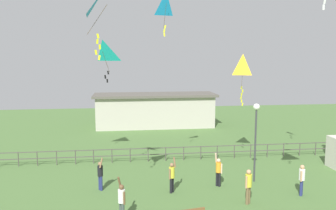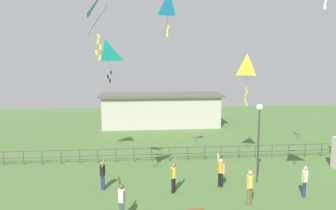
{
  "view_description": "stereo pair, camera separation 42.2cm",
  "coord_description": "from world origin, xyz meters",
  "px_view_note": "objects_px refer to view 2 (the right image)",
  "views": [
    {
      "loc": [
        -2.71,
        -8.62,
        6.93
      ],
      "look_at": [
        -0.91,
        5.57,
        4.99
      ],
      "focal_mm": 36.96,
      "sensor_mm": 36.0,
      "label": 1
    },
    {
      "loc": [
        -2.29,
        -8.67,
        6.93
      ],
      "look_at": [
        -0.91,
        5.57,
        4.99
      ],
      "focal_mm": 36.96,
      "sensor_mm": 36.0,
      "label": 2
    }
  ],
  "objects_px": {
    "person_2": "(102,173)",
    "kite_2": "(105,52)",
    "kite_0": "(169,5)",
    "person_3": "(173,175)",
    "person_0": "(221,170)",
    "lamppost": "(259,126)",
    "person_1": "(250,185)",
    "kite_1": "(107,7)",
    "kite_6": "(247,68)",
    "person_4": "(122,199)",
    "person_5": "(305,179)"
  },
  "relations": [
    {
      "from": "person_1",
      "to": "person_3",
      "type": "bearing_deg",
      "value": 151.73
    },
    {
      "from": "kite_2",
      "to": "person_0",
      "type": "bearing_deg",
      "value": -10.0
    },
    {
      "from": "person_0",
      "to": "kite_0",
      "type": "xyz_separation_m",
      "value": [
        -2.6,
        2.03,
        8.97
      ]
    },
    {
      "from": "person_4",
      "to": "kite_6",
      "type": "relative_size",
      "value": 0.58
    },
    {
      "from": "lamppost",
      "to": "person_5",
      "type": "xyz_separation_m",
      "value": [
        1.63,
        -2.22,
        -2.32
      ]
    },
    {
      "from": "person_2",
      "to": "kite_2",
      "type": "distance_m",
      "value": 6.39
    },
    {
      "from": "person_0",
      "to": "kite_6",
      "type": "bearing_deg",
      "value": 57.61
    },
    {
      "from": "kite_0",
      "to": "person_3",
      "type": "bearing_deg",
      "value": -90.78
    },
    {
      "from": "person_5",
      "to": "kite_0",
      "type": "relative_size",
      "value": 0.65
    },
    {
      "from": "lamppost",
      "to": "person_5",
      "type": "relative_size",
      "value": 2.79
    },
    {
      "from": "person_2",
      "to": "kite_6",
      "type": "distance_m",
      "value": 11.26
    },
    {
      "from": "person_1",
      "to": "kite_6",
      "type": "bearing_deg",
      "value": 74.11
    },
    {
      "from": "kite_0",
      "to": "kite_1",
      "type": "bearing_deg",
      "value": -121.43
    },
    {
      "from": "person_2",
      "to": "person_4",
      "type": "xyz_separation_m",
      "value": [
        1.14,
        -3.64,
        0.04
      ]
    },
    {
      "from": "person_1",
      "to": "person_3",
      "type": "xyz_separation_m",
      "value": [
        -3.43,
        1.84,
        -0.04
      ]
    },
    {
      "from": "kite_2",
      "to": "person_5",
      "type": "bearing_deg",
      "value": -15.94
    },
    {
      "from": "person_5",
      "to": "kite_6",
      "type": "height_order",
      "value": "kite_6"
    },
    {
      "from": "person_1",
      "to": "person_2",
      "type": "relative_size",
      "value": 0.94
    },
    {
      "from": "person_1",
      "to": "person_2",
      "type": "distance_m",
      "value": 7.6
    },
    {
      "from": "kite_1",
      "to": "kite_2",
      "type": "relative_size",
      "value": 1.28
    },
    {
      "from": "kite_1",
      "to": "kite_2",
      "type": "height_order",
      "value": "kite_1"
    },
    {
      "from": "person_3",
      "to": "kite_2",
      "type": "xyz_separation_m",
      "value": [
        -3.46,
        1.66,
        6.3
      ]
    },
    {
      "from": "lamppost",
      "to": "kite_1",
      "type": "xyz_separation_m",
      "value": [
        -7.87,
        -3.42,
        5.78
      ]
    },
    {
      "from": "person_0",
      "to": "kite_1",
      "type": "height_order",
      "value": "kite_1"
    },
    {
      "from": "person_1",
      "to": "kite_0",
      "type": "xyz_separation_m",
      "value": [
        -3.4,
        4.45,
        8.91
      ]
    },
    {
      "from": "lamppost",
      "to": "kite_2",
      "type": "relative_size",
      "value": 2.0
    },
    {
      "from": "person_3",
      "to": "kite_1",
      "type": "bearing_deg",
      "value": -141.66
    },
    {
      "from": "person_4",
      "to": "person_5",
      "type": "relative_size",
      "value": 1.19
    },
    {
      "from": "person_1",
      "to": "kite_1",
      "type": "xyz_separation_m",
      "value": [
        -6.45,
        -0.54,
        8.04
      ]
    },
    {
      "from": "person_0",
      "to": "person_5",
      "type": "distance_m",
      "value": 4.24
    },
    {
      "from": "lamppost",
      "to": "kite_1",
      "type": "height_order",
      "value": "kite_1"
    },
    {
      "from": "lamppost",
      "to": "person_5",
      "type": "bearing_deg",
      "value": -53.67
    },
    {
      "from": "person_0",
      "to": "person_3",
      "type": "bearing_deg",
      "value": -167.57
    },
    {
      "from": "person_0",
      "to": "kite_2",
      "type": "relative_size",
      "value": 0.82
    },
    {
      "from": "person_2",
      "to": "kite_6",
      "type": "xyz_separation_m",
      "value": [
        9.03,
        4.02,
        5.41
      ]
    },
    {
      "from": "person_2",
      "to": "person_3",
      "type": "relative_size",
      "value": 0.97
    },
    {
      "from": "person_0",
      "to": "person_3",
      "type": "height_order",
      "value": "person_3"
    },
    {
      "from": "person_0",
      "to": "kite_6",
      "type": "height_order",
      "value": "kite_6"
    },
    {
      "from": "kite_1",
      "to": "kite_6",
      "type": "relative_size",
      "value": 0.87
    },
    {
      "from": "lamppost",
      "to": "person_2",
      "type": "relative_size",
      "value": 2.46
    },
    {
      "from": "lamppost",
      "to": "person_3",
      "type": "xyz_separation_m",
      "value": [
        -4.85,
        -1.04,
        -2.3
      ]
    },
    {
      "from": "lamppost",
      "to": "person_1",
      "type": "distance_m",
      "value": 3.93
    },
    {
      "from": "person_3",
      "to": "kite_0",
      "type": "xyz_separation_m",
      "value": [
        0.04,
        2.61,
        8.95
      ]
    },
    {
      "from": "kite_0",
      "to": "kite_6",
      "type": "height_order",
      "value": "kite_0"
    },
    {
      "from": "person_5",
      "to": "person_2",
      "type": "bearing_deg",
      "value": 168.91
    },
    {
      "from": "person_3",
      "to": "kite_1",
      "type": "height_order",
      "value": "kite_1"
    },
    {
      "from": "person_3",
      "to": "person_5",
      "type": "height_order",
      "value": "person_3"
    },
    {
      "from": "person_0",
      "to": "kite_1",
      "type": "bearing_deg",
      "value": -152.3
    },
    {
      "from": "kite_0",
      "to": "kite_2",
      "type": "height_order",
      "value": "kite_0"
    },
    {
      "from": "person_5",
      "to": "person_1",
      "type": "bearing_deg",
      "value": -167.82
    }
  ]
}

